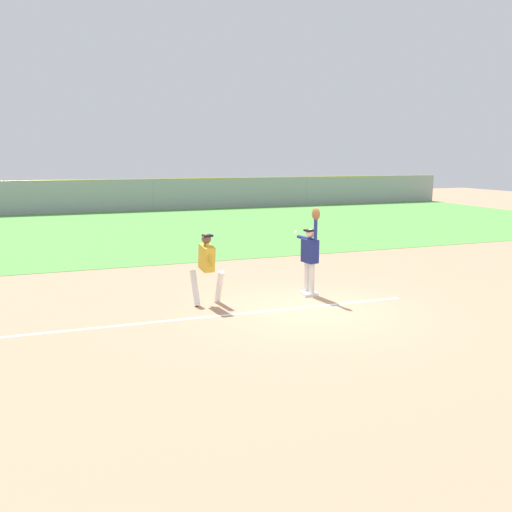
{
  "coord_description": "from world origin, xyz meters",
  "views": [
    {
      "loc": [
        -5.12,
        -10.46,
        3.49
      ],
      "look_at": [
        -0.85,
        1.47,
        1.05
      ],
      "focal_mm": 35.94,
      "sensor_mm": 36.0,
      "label": 1
    }
  ],
  "objects": [
    {
      "name": "ground_plane",
      "position": [
        0.0,
        0.0,
        0.0
      ],
      "size": [
        76.62,
        76.62,
        0.0
      ],
      "primitive_type": "plane",
      "color": "tan"
    },
    {
      "name": "outfield_grass",
      "position": [
        0.0,
        15.15,
        0.01
      ],
      "size": [
        45.07,
        18.01,
        0.01
      ],
      "primitive_type": "cube",
      "color": "#549342",
      "rests_on": "ground_plane"
    },
    {
      "name": "chalk_foul_line",
      "position": [
        -3.52,
        0.23,
        0.0
      ],
      "size": [
        12.0,
        0.35,
        0.01
      ],
      "primitive_type": "cube",
      "rotation": [
        0.0,
        0.0,
        -0.02
      ],
      "color": "white",
      "rests_on": "ground_plane"
    },
    {
      "name": "first_base",
      "position": [
        0.48,
        1.13,
        0.04
      ],
      "size": [
        0.39,
        0.39,
        0.08
      ],
      "primitive_type": "cube",
      "rotation": [
        0.0,
        0.0,
        -0.02
      ],
      "color": "white",
      "rests_on": "ground_plane"
    },
    {
      "name": "fielder",
      "position": [
        0.51,
        1.15,
        1.12
      ],
      "size": [
        0.34,
        0.9,
        2.28
      ],
      "rotation": [
        0.0,
        0.0,
        3.32
      ],
      "color": "silver",
      "rests_on": "ground_plane"
    },
    {
      "name": "runner",
      "position": [
        -2.2,
        1.17,
        1.0
      ],
      "size": [
        0.78,
        0.85,
        1.72
      ],
      "rotation": [
        0.0,
        0.0,
        0.13
      ],
      "color": "white",
      "rests_on": "ground_plane"
    },
    {
      "name": "baseball",
      "position": [
        0.09,
        1.14,
        1.66
      ],
      "size": [
        0.07,
        0.07,
        0.07
      ],
      "primitive_type": "sphere",
      "color": "white"
    },
    {
      "name": "outfield_fence",
      "position": [
        0.0,
        24.16,
        1.05
      ],
      "size": [
        45.15,
        0.08,
        2.11
      ],
      "color": "#93999E",
      "rests_on": "ground_plane"
    },
    {
      "name": "parked_car_blue",
      "position": [
        -6.24,
        28.42,
        0.67
      ],
      "size": [
        4.55,
        2.43,
        1.25
      ],
      "rotation": [
        0.0,
        0.0,
        0.09
      ],
      "color": "#23389E",
      "rests_on": "ground_plane"
    },
    {
      "name": "parked_car_green",
      "position": [
        -1.42,
        28.41,
        0.67
      ],
      "size": [
        4.44,
        2.19,
        1.25
      ],
      "rotation": [
        0.0,
        0.0,
        0.02
      ],
      "color": "#1E6B33",
      "rests_on": "ground_plane"
    },
    {
      "name": "parked_car_tan",
      "position": [
        2.74,
        28.27,
        0.67
      ],
      "size": [
        4.5,
        2.31,
        1.25
      ],
      "rotation": [
        0.0,
        0.0,
        -0.06
      ],
      "color": "tan",
      "rests_on": "ground_plane"
    }
  ]
}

